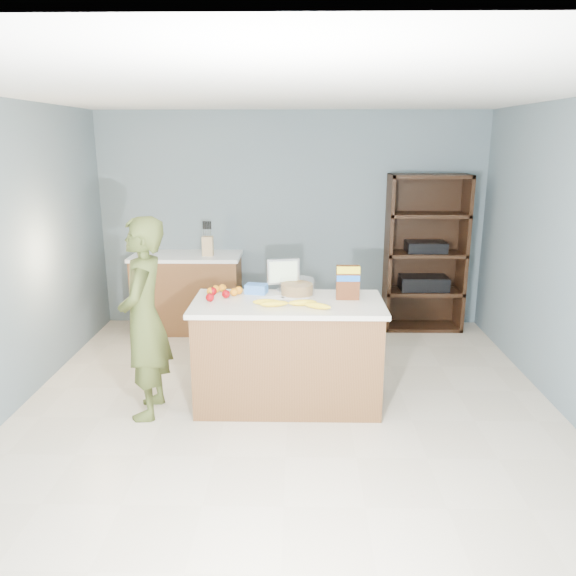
{
  "coord_description": "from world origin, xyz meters",
  "views": [
    {
      "loc": [
        0.08,
        -4.08,
        2.18
      ],
      "look_at": [
        0.0,
        0.35,
        1.0
      ],
      "focal_mm": 35.0,
      "sensor_mm": 36.0,
      "label": 1
    }
  ],
  "objects_px": {
    "shelving_unit": "(424,256)",
    "person": "(144,319)",
    "counter_peninsula": "(288,357)",
    "tv": "(283,273)",
    "cereal_box": "(348,280)"
  },
  "relations": [
    {
      "from": "counter_peninsula",
      "to": "shelving_unit",
      "type": "height_order",
      "value": "shelving_unit"
    },
    {
      "from": "cereal_box",
      "to": "tv",
      "type": "bearing_deg",
      "value": 153.88
    },
    {
      "from": "shelving_unit",
      "to": "tv",
      "type": "bearing_deg",
      "value": -133.0
    },
    {
      "from": "shelving_unit",
      "to": "person",
      "type": "xyz_separation_m",
      "value": [
        -2.68,
        -2.25,
        -0.06
      ]
    },
    {
      "from": "shelving_unit",
      "to": "tv",
      "type": "relative_size",
      "value": 6.38
    },
    {
      "from": "counter_peninsula",
      "to": "tv",
      "type": "distance_m",
      "value": 0.73
    },
    {
      "from": "cereal_box",
      "to": "shelving_unit",
      "type": "bearing_deg",
      "value": 61.79
    },
    {
      "from": "tv",
      "to": "cereal_box",
      "type": "xyz_separation_m",
      "value": [
        0.54,
        -0.26,
        0.01
      ]
    },
    {
      "from": "tv",
      "to": "cereal_box",
      "type": "distance_m",
      "value": 0.6
    },
    {
      "from": "tv",
      "to": "shelving_unit",
      "type": "bearing_deg",
      "value": 47.0
    },
    {
      "from": "shelving_unit",
      "to": "person",
      "type": "relative_size",
      "value": 1.11
    },
    {
      "from": "shelving_unit",
      "to": "person",
      "type": "distance_m",
      "value": 3.5
    },
    {
      "from": "shelving_unit",
      "to": "person",
      "type": "bearing_deg",
      "value": -140.04
    },
    {
      "from": "person",
      "to": "cereal_box",
      "type": "xyz_separation_m",
      "value": [
        1.62,
        0.27,
        0.26
      ]
    },
    {
      "from": "counter_peninsula",
      "to": "person",
      "type": "relative_size",
      "value": 0.97
    }
  ]
}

